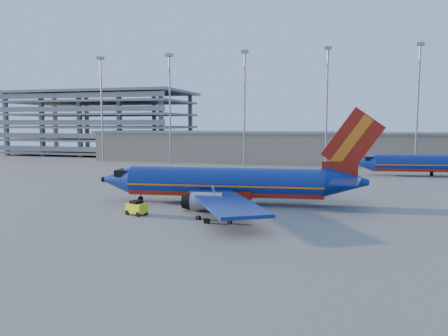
{
  "coord_description": "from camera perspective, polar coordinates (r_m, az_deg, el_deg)",
  "views": [
    {
      "loc": [
        18.9,
        -61.3,
        10.79
      ],
      "look_at": [
        1.59,
        2.26,
        4.0
      ],
      "focal_mm": 35.0,
      "sensor_mm": 36.0,
      "label": 1
    }
  ],
  "objects": [
    {
      "name": "parking_garage",
      "position": [
        157.68,
        -15.72,
        6.01
      ],
      "size": [
        62.0,
        32.0,
        21.4
      ],
      "color": "slate",
      "rests_on": "ground"
    },
    {
      "name": "ground",
      "position": [
        65.05,
        -1.88,
        -3.67
      ],
      "size": [
        220.0,
        220.0,
        0.0
      ],
      "primitive_type": "plane",
      "color": "slate",
      "rests_on": "ground"
    },
    {
      "name": "luggage_pile",
      "position": [
        47.91,
        -1.89,
        -6.85
      ],
      "size": [
        4.5,
        1.98,
        0.49
      ],
      "color": "black",
      "rests_on": "ground"
    },
    {
      "name": "light_mast_row",
      "position": [
        108.4,
        7.95,
        9.41
      ],
      "size": [
        101.6,
        1.6,
        28.65
      ],
      "color": "gray",
      "rests_on": "ground"
    },
    {
      "name": "terminal_building",
      "position": [
        119.8,
        10.97,
        2.68
      ],
      "size": [
        122.0,
        16.0,
        8.5
      ],
      "color": "gray",
      "rests_on": "ground"
    },
    {
      "name": "baggage_tug",
      "position": [
        52.56,
        -11.37,
        -5.09
      ],
      "size": [
        2.74,
        2.17,
        1.72
      ],
      "rotation": [
        0.0,
        0.0,
        -0.35
      ],
      "color": "yellow",
      "rests_on": "ground"
    },
    {
      "name": "aircraft_second",
      "position": [
        99.06,
        26.01,
        0.57
      ],
      "size": [
        33.87,
        13.2,
        11.53
      ],
      "rotation": [
        0.0,
        0.0,
        0.16
      ],
      "color": "navy",
      "rests_on": "ground"
    },
    {
      "name": "aircraft_main",
      "position": [
        58.37,
        0.99,
        -2.04
      ],
      "size": [
        37.9,
        36.31,
        12.84
      ],
      "rotation": [
        0.0,
        0.0,
        0.1
      ],
      "color": "navy",
      "rests_on": "ground"
    }
  ]
}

